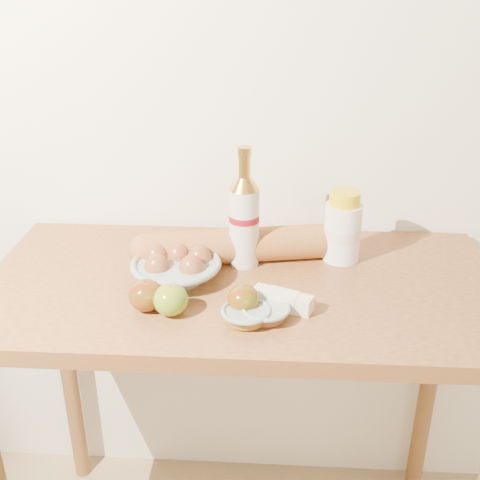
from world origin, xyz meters
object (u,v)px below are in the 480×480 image
egg_bowl (176,267)px  baguette (235,246)px  bourbon_bottle (244,218)px  cream_bottle (343,228)px  table (241,326)px

egg_bowl → baguette: bearing=36.7°
egg_bowl → baguette: (0.13, 0.10, 0.01)m
egg_bowl → baguette: size_ratio=0.41×
bourbon_bottle → cream_bottle: 0.25m
cream_bottle → egg_bowl: 0.41m
egg_bowl → table: bearing=-1.2°
cream_bottle → bourbon_bottle: bearing=-173.0°
table → baguette: 0.19m
baguette → cream_bottle: bearing=-4.5°
table → bourbon_bottle: bearing=88.3°
bourbon_bottle → egg_bowl: (-0.15, -0.09, -0.09)m
table → egg_bowl: bearing=178.8°
table → baguette: size_ratio=2.31×
bourbon_bottle → cream_bottle: (0.24, 0.04, -0.04)m
table → bourbon_bottle: 0.26m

